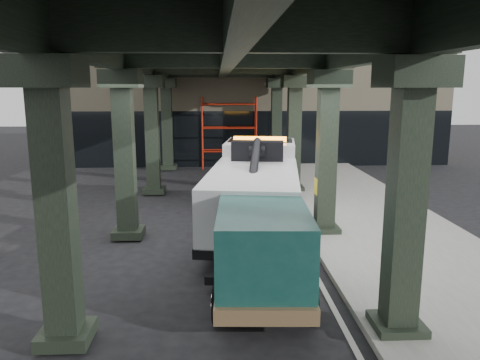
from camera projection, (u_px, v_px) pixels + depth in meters
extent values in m
plane|color=black|center=(244.00, 260.00, 12.45)|extent=(90.00, 90.00, 0.00)
cube|color=gray|center=(384.00, 232.00, 14.61)|extent=(5.00, 40.00, 0.15)
cube|color=silver|center=(295.00, 235.00, 14.49)|extent=(0.12, 38.00, 0.01)
cube|color=black|center=(405.00, 204.00, 8.17)|extent=(0.55, 0.55, 5.00)
cube|color=black|center=(415.00, 72.00, 7.74)|extent=(1.10, 1.10, 0.50)
cube|color=black|center=(397.00, 326.00, 8.62)|extent=(0.90, 0.90, 0.24)
cube|color=black|center=(326.00, 155.00, 14.05)|extent=(0.55, 0.55, 5.00)
cube|color=black|center=(329.00, 79.00, 13.61)|extent=(1.10, 1.10, 0.50)
cube|color=black|center=(324.00, 229.00, 14.50)|extent=(0.90, 0.90, 0.24)
cube|color=black|center=(294.00, 135.00, 19.93)|extent=(0.55, 0.55, 5.00)
cube|color=black|center=(295.00, 82.00, 19.49)|extent=(1.10, 1.10, 0.50)
cube|color=black|center=(293.00, 189.00, 20.38)|extent=(0.90, 0.90, 0.24)
cube|color=black|center=(276.00, 125.00, 25.81)|extent=(0.55, 0.55, 5.00)
cube|color=black|center=(277.00, 83.00, 25.37)|extent=(1.10, 1.10, 0.50)
cube|color=black|center=(276.00, 166.00, 26.26)|extent=(0.90, 0.90, 0.24)
cube|color=black|center=(57.00, 208.00, 7.88)|extent=(0.55, 0.55, 5.00)
cube|color=black|center=(46.00, 72.00, 7.44)|extent=(1.10, 1.10, 0.50)
cube|color=black|center=(67.00, 334.00, 8.33)|extent=(0.90, 0.90, 0.24)
cube|color=black|center=(125.00, 157.00, 13.76)|extent=(0.55, 0.55, 5.00)
cube|color=black|center=(121.00, 79.00, 13.32)|extent=(1.10, 1.10, 0.50)
cube|color=black|center=(129.00, 232.00, 14.21)|extent=(0.90, 0.90, 0.24)
cube|color=black|center=(152.00, 136.00, 19.64)|extent=(0.55, 0.55, 5.00)
cube|color=black|center=(150.00, 82.00, 19.20)|extent=(1.10, 1.10, 0.50)
cube|color=black|center=(154.00, 190.00, 20.09)|extent=(0.90, 0.90, 0.24)
cube|color=black|center=(167.00, 125.00, 25.52)|extent=(0.55, 0.55, 5.00)
cube|color=black|center=(166.00, 83.00, 25.08)|extent=(1.10, 1.10, 0.50)
cube|color=black|center=(168.00, 167.00, 25.97)|extent=(0.90, 0.90, 0.24)
cube|color=black|center=(330.00, 51.00, 13.46)|extent=(0.35, 32.00, 1.10)
cube|color=black|center=(120.00, 50.00, 13.17)|extent=(0.35, 32.00, 1.10)
cube|color=black|center=(226.00, 50.00, 13.31)|extent=(0.35, 32.00, 1.10)
cube|color=black|center=(226.00, 25.00, 13.18)|extent=(7.40, 32.00, 0.30)
cube|color=#C6B793|center=(257.00, 95.00, 31.37)|extent=(22.00, 10.00, 8.00)
cylinder|color=red|center=(203.00, 132.00, 26.59)|extent=(0.08, 0.08, 4.00)
cylinder|color=red|center=(202.00, 134.00, 25.80)|extent=(0.08, 0.08, 4.00)
cylinder|color=red|center=(255.00, 132.00, 26.73)|extent=(0.08, 0.08, 4.00)
cylinder|color=red|center=(256.00, 134.00, 25.95)|extent=(0.08, 0.08, 4.00)
cylinder|color=red|center=(229.00, 150.00, 26.86)|extent=(3.00, 0.08, 0.08)
cylinder|color=red|center=(229.00, 127.00, 26.60)|extent=(3.00, 0.08, 0.08)
cylinder|color=red|center=(229.00, 104.00, 26.35)|extent=(3.00, 0.08, 0.08)
cube|color=black|center=(256.00, 209.00, 14.78)|extent=(2.16, 7.97, 0.26)
cube|color=silver|center=(260.00, 167.00, 17.23)|extent=(2.81, 2.85, 1.90)
cube|color=silver|center=(261.00, 175.00, 18.41)|extent=(2.55, 1.08, 0.95)
cube|color=black|center=(261.00, 152.00, 17.39)|extent=(2.49, 1.68, 0.89)
cube|color=silver|center=(253.00, 196.00, 13.47)|extent=(3.25, 5.57, 1.47)
cube|color=orange|center=(260.00, 139.00, 16.82)|extent=(1.92, 0.56, 0.17)
cube|color=black|center=(258.00, 151.00, 15.32)|extent=(1.76, 0.86, 0.63)
cylinder|color=black|center=(254.00, 168.00, 13.52)|extent=(0.77, 3.68, 1.41)
cube|color=black|center=(246.00, 266.00, 11.05)|extent=(0.52, 1.50, 0.19)
cube|color=black|center=(243.00, 280.00, 10.34)|extent=(1.70, 0.50, 0.19)
cylinder|color=black|center=(230.00, 192.00, 17.85)|extent=(0.53, 1.20, 1.16)
cylinder|color=silver|center=(230.00, 192.00, 17.85)|extent=(0.50, 0.69, 0.64)
cylinder|color=black|center=(291.00, 193.00, 17.64)|extent=(0.53, 1.20, 1.16)
cylinder|color=silver|center=(291.00, 193.00, 17.64)|extent=(0.50, 0.69, 0.64)
cylinder|color=black|center=(217.00, 217.00, 14.45)|extent=(0.53, 1.20, 1.16)
cylinder|color=silver|center=(217.00, 217.00, 14.45)|extent=(0.50, 0.69, 0.64)
cylinder|color=black|center=(292.00, 219.00, 14.24)|extent=(0.53, 1.20, 1.16)
cylinder|color=silver|center=(292.00, 219.00, 14.24)|extent=(0.50, 0.69, 0.64)
cylinder|color=black|center=(210.00, 230.00, 13.12)|extent=(0.53, 1.20, 1.16)
cylinder|color=silver|center=(210.00, 230.00, 13.12)|extent=(0.50, 0.69, 0.64)
cylinder|color=black|center=(293.00, 232.00, 12.91)|extent=(0.53, 1.20, 1.16)
cylinder|color=silver|center=(293.00, 232.00, 12.91)|extent=(0.50, 0.69, 0.64)
cube|color=#12423C|center=(258.00, 225.00, 12.67)|extent=(1.87, 1.07, 0.80)
cube|color=#12423C|center=(262.00, 242.00, 10.21)|extent=(2.07, 4.08, 1.73)
cube|color=brown|center=(261.00, 266.00, 10.70)|extent=(2.15, 5.06, 0.31)
cube|color=black|center=(259.00, 203.00, 12.19)|extent=(1.75, 0.47, 0.74)
cube|color=black|center=(262.00, 219.00, 10.38)|extent=(2.05, 3.29, 0.49)
cube|color=silver|center=(257.00, 232.00, 13.20)|extent=(1.78, 0.20, 0.27)
cylinder|color=black|center=(225.00, 242.00, 12.72)|extent=(0.29, 0.76, 0.74)
cylinder|color=silver|center=(225.00, 242.00, 12.72)|extent=(0.30, 0.42, 0.41)
cylinder|color=black|center=(290.00, 242.00, 12.72)|extent=(0.29, 0.76, 0.74)
cylinder|color=silver|center=(290.00, 242.00, 12.72)|extent=(0.30, 0.42, 0.41)
cylinder|color=black|center=(219.00, 304.00, 9.07)|extent=(0.29, 0.76, 0.74)
cylinder|color=silver|center=(219.00, 304.00, 9.07)|extent=(0.30, 0.42, 0.41)
cylinder|color=black|center=(310.00, 304.00, 9.06)|extent=(0.29, 0.76, 0.74)
cylinder|color=silver|center=(310.00, 304.00, 9.06)|extent=(0.30, 0.42, 0.41)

